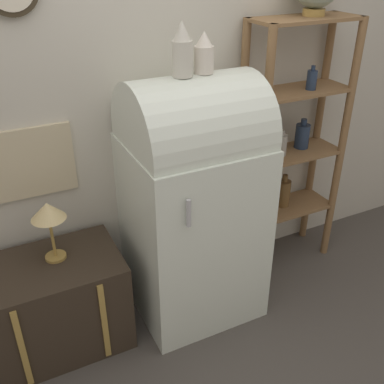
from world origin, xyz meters
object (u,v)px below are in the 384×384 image
(vase_left, at_px, (182,51))
(desk_lamp, at_px, (48,214))
(refrigerator, at_px, (193,199))
(suitcase_trunk, at_px, (55,304))
(vase_center, at_px, (204,54))

(vase_left, height_order, desk_lamp, vase_left)
(refrigerator, xyz_separation_m, desk_lamp, (-0.78, 0.08, 0.07))
(suitcase_trunk, bearing_deg, vase_center, -1.69)
(desk_lamp, bearing_deg, vase_left, -6.16)
(vase_left, bearing_deg, refrigerator, 0.90)
(desk_lamp, bearing_deg, refrigerator, -5.64)
(refrigerator, bearing_deg, suitcase_trunk, 177.41)
(suitcase_trunk, bearing_deg, refrigerator, -2.59)
(vase_center, distance_m, desk_lamp, 1.11)
(suitcase_trunk, distance_m, vase_center, 1.55)
(refrigerator, distance_m, desk_lamp, 0.78)
(desk_lamp, bearing_deg, suitcase_trunk, -144.61)
(suitcase_trunk, bearing_deg, desk_lamp, 35.39)
(refrigerator, height_order, desk_lamp, refrigerator)
(vase_center, relative_size, desk_lamp, 0.59)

